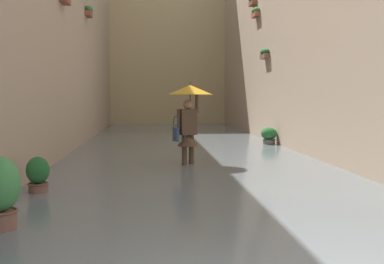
{
  "coord_description": "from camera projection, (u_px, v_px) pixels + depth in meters",
  "views": [
    {
      "loc": [
        0.94,
        2.55,
        1.71
      ],
      "look_at": [
        0.04,
        -7.81,
        0.9
      ],
      "focal_mm": 43.69,
      "sensor_mm": 36.0,
      "label": 1
    }
  ],
  "objects": [
    {
      "name": "ground_plane",
      "position": [
        182.0,
        150.0,
        14.63
      ],
      "size": [
        60.0,
        60.0,
        0.0
      ],
      "primitive_type": "plane",
      "color": "#605B56"
    },
    {
      "name": "flood_water",
      "position": [
        182.0,
        149.0,
        14.62
      ],
      "size": [
        7.28,
        29.93,
        0.1
      ],
      "primitive_type": "cube",
      "color": "slate",
      "rests_on": "ground_plane"
    },
    {
      "name": "building_facade_left",
      "position": [
        313.0,
        12.0,
        14.65
      ],
      "size": [
        2.04,
        27.93,
        8.7
      ],
      "color": "tan",
      "rests_on": "ground_plane"
    },
    {
      "name": "building_facade_far",
      "position": [
        167.0,
        15.0,
        26.91
      ],
      "size": [
        10.08,
        1.8,
        12.78
      ],
      "primitive_type": "cube",
      "color": "tan",
      "rests_on": "ground_plane"
    },
    {
      "name": "person_wading",
      "position": [
        189.0,
        108.0,
        10.87
      ],
      "size": [
        1.04,
        1.04,
        2.03
      ],
      "color": "#2D2319",
      "rests_on": "ground_plane"
    },
    {
      "name": "potted_plant_far_left",
      "position": [
        269.0,
        136.0,
        15.54
      ],
      "size": [
        0.53,
        0.53,
        0.66
      ],
      "color": "#66605B",
      "rests_on": "ground_plane"
    },
    {
      "name": "potted_plant_far_right",
      "position": [
        38.0,
        176.0,
        7.77
      ],
      "size": [
        0.38,
        0.38,
        0.7
      ],
      "color": "brown",
      "rests_on": "ground_plane"
    }
  ]
}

